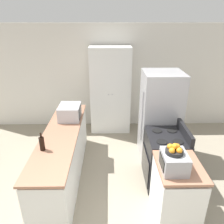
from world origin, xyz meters
TOP-DOWN VIEW (x-y plane):
  - wall_back at (0.00, 3.54)m, footprint 7.00×0.06m
  - counter_left at (-0.88, 1.38)m, footprint 0.60×2.57m
  - counter_right at (0.88, 0.47)m, footprint 0.60×0.74m
  - pantry_cabinet at (-0.02, 3.22)m, footprint 0.97×0.55m
  - stove at (0.91, 1.24)m, footprint 0.66×0.77m
  - refrigerator at (0.95, 2.03)m, footprint 0.76×0.73m
  - microwave at (-0.81, 1.96)m, footprint 0.40×0.47m
  - wine_bottle at (-1.05, 0.87)m, footprint 0.08×0.08m
  - toaster_oven at (0.77, 0.38)m, footprint 0.32×0.37m
  - fruit_bowl at (0.76, 0.39)m, footprint 0.22×0.22m

SIDE VIEW (x-z plane):
  - counter_left at x=-0.88m, z-range -0.02..0.89m
  - counter_right at x=0.88m, z-range -0.02..0.89m
  - stove at x=0.91m, z-range -0.07..0.99m
  - refrigerator at x=0.95m, z-range 0.00..1.80m
  - wine_bottle at x=-1.05m, z-range 0.88..1.16m
  - toaster_oven at x=0.77m, z-range 0.91..1.16m
  - microwave at x=-0.81m, z-range 0.91..1.18m
  - pantry_cabinet at x=-0.02m, z-range 0.00..2.10m
  - fruit_bowl at x=0.76m, z-range 1.13..1.27m
  - wall_back at x=0.00m, z-range 0.00..2.60m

